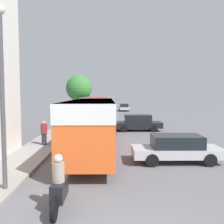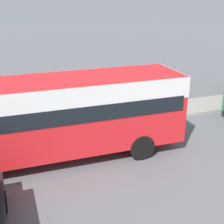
# 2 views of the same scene
# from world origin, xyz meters

# --- Properties ---
(bus_lead) EXTENTS (2.50, 10.87, 3.16)m
(bus_lead) POSITION_xyz_m (-1.57, 10.32, 2.05)
(bus_lead) COLOR #EA5B23
(bus_lead) RESTS_ON ground_plane
(bus_following) EXTENTS (2.55, 9.64, 3.15)m
(bus_following) POSITION_xyz_m (-1.90, 22.21, 2.04)
(bus_following) COLOR red
(bus_following) RESTS_ON ground_plane
(bus_third_in_line) EXTENTS (2.55, 9.65, 2.94)m
(bus_third_in_line) POSITION_xyz_m (-1.95, 35.53, 1.91)
(bus_third_in_line) COLOR #2D8447
(bus_third_in_line) RESTS_ON ground_plane
(motorcycle_behind_lead) EXTENTS (0.38, 2.24, 1.73)m
(motorcycle_behind_lead) POSITION_xyz_m (-2.16, 3.16, 0.68)
(motorcycle_behind_lead) COLOR black
(motorcycle_behind_lead) RESTS_ON ground_plane
(car_crossing) EXTENTS (1.92, 4.41, 1.48)m
(car_crossing) POSITION_xyz_m (2.60, 46.06, 0.77)
(car_crossing) COLOR #B7B7BC
(car_crossing) RESTS_ON ground_plane
(car_far_curb) EXTENTS (4.51, 1.90, 1.55)m
(car_far_curb) POSITION_xyz_m (2.17, 19.20, 0.80)
(car_far_curb) COLOR black
(car_far_curb) RESTS_ON ground_plane
(car_distant) EXTENTS (4.56, 1.87, 1.41)m
(car_distant) POSITION_xyz_m (2.88, 8.33, 0.74)
(car_distant) COLOR #B7B7BC
(car_distant) RESTS_ON ground_plane
(pedestrian_near_curb) EXTENTS (0.44, 0.44, 1.80)m
(pedestrian_near_curb) POSITION_xyz_m (-4.83, 40.19, 1.06)
(pedestrian_near_curb) COLOR #232838
(pedestrian_near_curb) RESTS_ON sidewalk
(pedestrian_walking_away) EXTENTS (0.41, 0.41, 1.58)m
(pedestrian_walking_away) POSITION_xyz_m (-4.90, 12.10, 0.95)
(pedestrian_walking_away) COLOR #232838
(pedestrian_walking_away) RESTS_ON sidewalk
(street_tree) EXTENTS (4.07, 4.07, 6.28)m
(street_tree) POSITION_xyz_m (-5.21, 35.01, 4.38)
(street_tree) COLOR brown
(street_tree) RESTS_ON sidewalk
(lamp_post) EXTENTS (0.36, 0.36, 6.44)m
(lamp_post) POSITION_xyz_m (-4.35, 4.46, 3.94)
(lamp_post) COLOR #47474C
(lamp_post) RESTS_ON sidewalk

